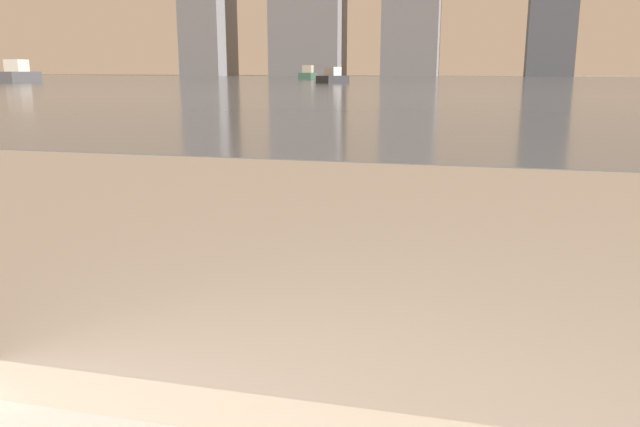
{
  "coord_description": "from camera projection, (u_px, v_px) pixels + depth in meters",
  "views": [
    {
      "loc": [
        0.65,
        0.18,
        1.01
      ],
      "look_at": [
        0.14,
        2.19,
        0.53
      ],
      "focal_mm": 35.0,
      "sensor_mm": 36.0,
      "label": 1
    }
  ],
  "objects": [
    {
      "name": "harbor_water",
      "position": [
        475.0,
        82.0,
        58.77
      ],
      "size": [
        180.0,
        110.0,
        0.01
      ],
      "color": "slate",
      "rests_on": "ground_plane"
    },
    {
      "name": "harbor_boat_0",
      "position": [
        18.0,
        74.0,
        55.21
      ],
      "size": [
        2.77,
        5.47,
        1.96
      ],
      "color": "#4C4C51",
      "rests_on": "harbor_water"
    },
    {
      "name": "harbor_boat_1",
      "position": [
        308.0,
        74.0,
        74.05
      ],
      "size": [
        1.81,
        4.43,
        1.63
      ],
      "color": "#335647",
      "rests_on": "harbor_water"
    },
    {
      "name": "harbor_boat_2",
      "position": [
        333.0,
        77.0,
        50.67
      ],
      "size": [
        2.14,
        3.63,
        1.29
      ],
      "color": "#2D2D33",
      "rests_on": "harbor_water"
    }
  ]
}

